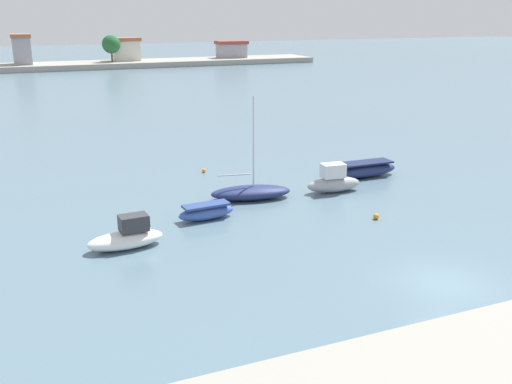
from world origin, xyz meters
TOP-DOWN VIEW (x-y plane):
  - ground_plane at (0.00, 0.00)m, footprint 400.00×400.00m
  - moored_boat_0 at (-11.62, 9.22)m, footprint 3.78×1.68m
  - moored_boat_1 at (-6.79, 11.62)m, footprint 3.30×1.33m
  - moored_boat_2 at (-3.11, 14.05)m, footprint 5.23×2.83m
  - moored_boat_3 at (2.29, 13.34)m, footprint 3.69×1.47m
  - moored_boat_4 at (6.04, 15.60)m, footprint 5.05×1.59m
  - mooring_buoy_0 at (1.89, 7.95)m, footprint 0.33×0.33m
  - mooring_buoy_1 at (-3.85, 21.08)m, footprint 0.29×0.29m
  - distant_shoreline at (0.24, 107.77)m, footprint 97.16×11.33m

SIDE VIEW (x-z plane):
  - ground_plane at x=0.00m, z-range 0.00..0.00m
  - mooring_buoy_1 at x=-3.85m, z-range 0.00..0.29m
  - mooring_buoy_0 at x=1.89m, z-range 0.00..0.33m
  - moored_boat_1 at x=-6.79m, z-range -0.02..0.87m
  - moored_boat_2 at x=-3.11m, z-range -2.72..3.59m
  - moored_boat_4 at x=6.04m, z-range -0.02..1.05m
  - moored_boat_0 at x=-11.62m, z-range -0.25..1.38m
  - moored_boat_3 at x=2.29m, z-range -0.23..1.63m
  - distant_shoreline at x=0.24m, z-range -2.23..5.11m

